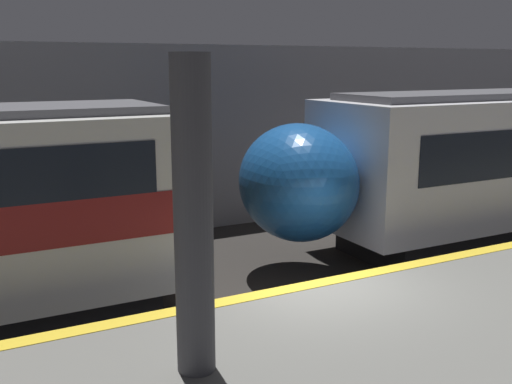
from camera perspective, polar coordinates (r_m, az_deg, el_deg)
name	(u,v)px	position (r m, az deg, el deg)	size (l,w,h in m)	color
ground_plane	(313,341)	(10.34, 5.44, -13.91)	(120.00, 120.00, 0.00)	#282623
platform	(408,373)	(8.49, 14.29, -16.36)	(40.00, 4.59, 1.07)	slate
station_rear_barrier	(164,141)	(16.08, -8.76, 4.78)	(50.00, 0.15, 5.04)	gray
support_pillar_near	(193,219)	(6.61, -5.99, -2.60)	(0.44, 0.44, 3.58)	#47474C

